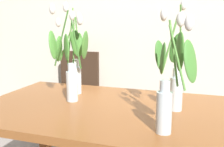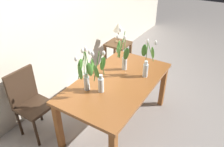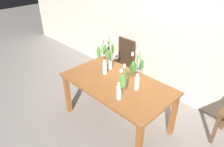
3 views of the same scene
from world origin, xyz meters
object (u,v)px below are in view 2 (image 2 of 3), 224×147
(tulip_vase_1, at_px, (147,64))
(tulip_vase_2, at_px, (100,78))
(tulip_vase_3, at_px, (123,57))
(table_lamp, at_px, (118,28))
(pillar_candle, at_px, (123,40))
(tulip_vase_0, at_px, (86,74))
(side_table, at_px, (118,48))
(dining_table, at_px, (117,86))
(dining_chair, at_px, (30,100))

(tulip_vase_1, relative_size, tulip_vase_2, 0.89)
(tulip_vase_3, bearing_deg, table_lamp, 32.83)
(tulip_vase_3, height_order, pillar_candle, tulip_vase_3)
(tulip_vase_2, height_order, table_lamp, tulip_vase_2)
(tulip_vase_0, relative_size, pillar_candle, 7.86)
(side_table, height_order, pillar_candle, pillar_candle)
(tulip_vase_2, height_order, tulip_vase_3, tulip_vase_3)
(side_table, distance_m, pillar_candle, 0.19)
(tulip_vase_0, bearing_deg, tulip_vase_3, -10.93)
(dining_table, bearing_deg, tulip_vase_1, -40.39)
(tulip_vase_3, bearing_deg, pillar_candle, 28.87)
(dining_chair, bearing_deg, tulip_vase_3, -39.73)
(tulip_vase_3, distance_m, table_lamp, 1.44)
(dining_table, distance_m, pillar_candle, 1.72)
(tulip_vase_3, bearing_deg, side_table, 32.98)
(tulip_vase_2, distance_m, dining_chair, 1.02)
(tulip_vase_1, bearing_deg, side_table, 43.78)
(dining_chair, distance_m, pillar_candle, 2.25)
(dining_chair, bearing_deg, side_table, -1.68)
(dining_table, relative_size, tulip_vase_3, 2.71)
(tulip_vase_3, bearing_deg, tulip_vase_1, -85.42)
(tulip_vase_2, bearing_deg, side_table, 24.20)
(tulip_vase_0, height_order, side_table, tulip_vase_0)
(dining_table, distance_m, tulip_vase_1, 0.48)
(tulip_vase_0, bearing_deg, dining_chair, 115.79)
(tulip_vase_2, distance_m, pillar_candle, 2.02)
(side_table, xyz_separation_m, pillar_candle, (0.10, -0.06, 0.16))
(dining_table, xyz_separation_m, dining_chair, (-0.71, 0.90, -0.12))
(tulip_vase_2, height_order, pillar_candle, tulip_vase_2)
(tulip_vase_1, height_order, dining_chair, tulip_vase_1)
(tulip_vase_2, xyz_separation_m, pillar_candle, (1.85, 0.73, -0.34))
(dining_table, height_order, side_table, dining_table)
(tulip_vase_0, distance_m, dining_chair, 0.89)
(table_lamp, bearing_deg, side_table, -152.07)
(tulip_vase_0, height_order, tulip_vase_2, tulip_vase_0)
(tulip_vase_1, xyz_separation_m, pillar_candle, (1.24, 1.03, -0.34))
(tulip_vase_2, xyz_separation_m, dining_chair, (-0.40, 0.85, -0.40))
(tulip_vase_2, bearing_deg, tulip_vase_0, 111.44)
(tulip_vase_2, relative_size, tulip_vase_3, 0.97)
(tulip_vase_1, bearing_deg, table_lamp, 43.37)
(tulip_vase_0, distance_m, table_lamp, 1.97)
(dining_table, bearing_deg, dining_chair, 128.38)
(tulip_vase_2, height_order, side_table, tulip_vase_2)
(dining_chair, xyz_separation_m, pillar_candle, (2.25, -0.12, 0.06))
(dining_table, bearing_deg, tulip_vase_2, 171.73)
(tulip_vase_1, distance_m, dining_chair, 1.59)
(tulip_vase_0, distance_m, tulip_vase_1, 0.82)
(tulip_vase_3, height_order, table_lamp, tulip_vase_3)
(tulip_vase_3, relative_size, table_lamp, 1.48)
(dining_chair, bearing_deg, tulip_vase_0, -64.21)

